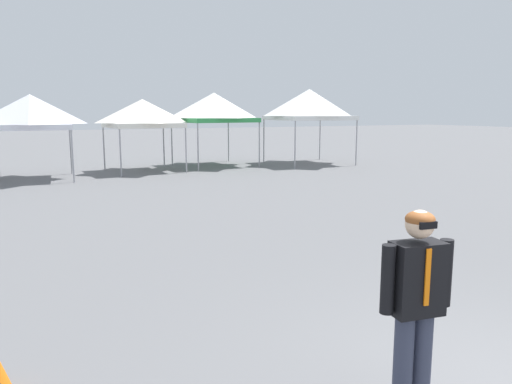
{
  "coord_description": "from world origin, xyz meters",
  "views": [
    {
      "loc": [
        -3.89,
        -2.66,
        2.55
      ],
      "look_at": [
        -0.52,
        4.19,
        1.3
      ],
      "focal_mm": 34.68,
      "sensor_mm": 36.0,
      "label": 1
    }
  ],
  "objects_px": {
    "canopy_tent_center": "(31,112)",
    "person_foreground": "(416,300)",
    "canopy_tent_behind_right": "(143,113)",
    "canopy_tent_right_of_center": "(309,105)",
    "canopy_tent_far_right": "(214,107)"
  },
  "relations": [
    {
      "from": "canopy_tent_center",
      "to": "canopy_tent_far_right",
      "type": "xyz_separation_m",
      "value": [
        7.88,
        1.58,
        0.2
      ]
    },
    {
      "from": "canopy_tent_center",
      "to": "person_foreground",
      "type": "height_order",
      "value": "canopy_tent_center"
    },
    {
      "from": "canopy_tent_behind_right",
      "to": "canopy_tent_right_of_center",
      "type": "distance_m",
      "value": 8.0
    },
    {
      "from": "person_foreground",
      "to": "canopy_tent_far_right",
      "type": "bearing_deg",
      "value": 73.28
    },
    {
      "from": "canopy_tent_behind_right",
      "to": "person_foreground",
      "type": "xyz_separation_m",
      "value": [
        -2.18,
        -18.24,
        -1.43
      ]
    },
    {
      "from": "canopy_tent_behind_right",
      "to": "canopy_tent_far_right",
      "type": "relative_size",
      "value": 0.88
    },
    {
      "from": "canopy_tent_behind_right",
      "to": "person_foreground",
      "type": "relative_size",
      "value": 1.72
    },
    {
      "from": "canopy_tent_right_of_center",
      "to": "person_foreground",
      "type": "bearing_deg",
      "value": -119.74
    },
    {
      "from": "canopy_tent_center",
      "to": "person_foreground",
      "type": "xyz_separation_m",
      "value": [
        2.17,
        -17.41,
        -1.49
      ]
    },
    {
      "from": "canopy_tent_center",
      "to": "person_foreground",
      "type": "relative_size",
      "value": 1.78
    },
    {
      "from": "canopy_tent_behind_right",
      "to": "canopy_tent_right_of_center",
      "type": "relative_size",
      "value": 0.85
    },
    {
      "from": "canopy_tent_far_right",
      "to": "person_foreground",
      "type": "height_order",
      "value": "canopy_tent_far_right"
    },
    {
      "from": "canopy_tent_behind_right",
      "to": "person_foreground",
      "type": "bearing_deg",
      "value": -96.8
    },
    {
      "from": "canopy_tent_behind_right",
      "to": "canopy_tent_center",
      "type": "bearing_deg",
      "value": -169.22
    },
    {
      "from": "canopy_tent_far_right",
      "to": "canopy_tent_center",
      "type": "bearing_deg",
      "value": -168.69
    }
  ]
}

